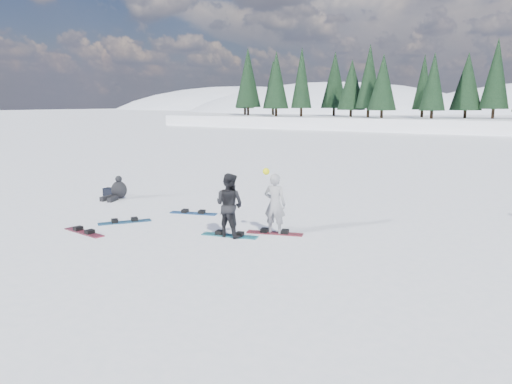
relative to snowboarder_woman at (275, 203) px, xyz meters
The scene contains 11 objects.
ground 1.50m from the snowboarder_woman, 118.45° to the right, with size 420.00×420.00×0.00m, color white.
alpine_backdrop 189.04m from the snowboarder_woman, 93.75° to the left, with size 412.50×227.00×53.20m.
snowboarder_woman is the anchor object (origin of this frame).
snowboarder_man 1.21m from the snowboarder_woman, 136.71° to the right, with size 0.81×0.63×1.66m, color black.
seated_rider 7.32m from the snowboarder_woman, behind, with size 0.69×1.05×0.84m.
gear_bag 8.07m from the snowboarder_woman, 169.14° to the left, with size 0.45×0.30×0.30m, color black.
snowboard_woman 0.81m from the snowboarder_woman, 30.96° to the left, with size 1.50×0.28×0.03m, color maroon.
snowboard_man 1.45m from the snowboarder_woman, 136.71° to the right, with size 1.50×0.28×0.03m, color teal.
snowboard_loose_a 4.55m from the snowboarder_woman, 164.51° to the right, with size 1.50×0.28×0.03m, color #175683.
snowboard_loose_b 5.16m from the snowboarder_woman, 149.45° to the right, with size 1.50×0.28×0.03m, color maroon.
snowboard_loose_c 3.54m from the snowboarder_woman, 167.09° to the left, with size 1.50×0.28×0.03m, color #1C539A.
Camera 1 is at (6.90, -10.08, 3.43)m, focal length 35.00 mm.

